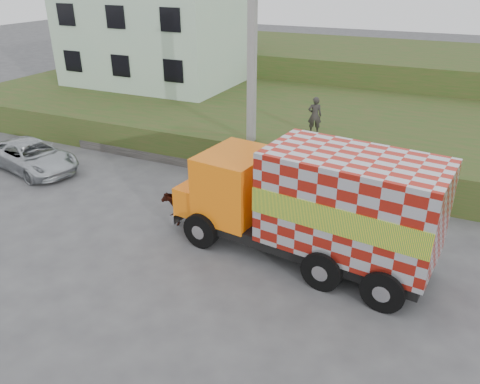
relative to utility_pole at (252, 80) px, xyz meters
The scene contains 10 objects.
ground 6.23m from the utility_pole, 77.74° to the right, with size 120.00×120.00×0.00m, color #474749.
embankment 6.42m from the utility_pole, 79.51° to the left, with size 40.00×12.00×1.50m, color #2A521B.
embankment_far 17.62m from the utility_pole, 86.71° to the left, with size 40.00×12.00×3.00m, color #2A521B.
retaining_strip 4.02m from the utility_pole, 158.20° to the right, with size 16.00×0.50×0.40m, color #595651.
building 13.07m from the utility_pole, 139.97° to the left, with size 10.00×8.00×6.00m, color #B2CEB0.
utility_pole is the anchor object (origin of this frame).
cargo_truck 7.16m from the utility_pole, 50.59° to the right, with size 8.32×3.65×3.60m.
cow 5.92m from the utility_pole, 96.04° to the right, with size 0.66×1.45×1.22m, color black.
suv 10.20m from the utility_pole, 157.47° to the right, with size 2.17×4.70×1.31m, color #A0A4AA.
pedestrian 3.43m from the utility_pole, 44.14° to the left, with size 0.60×0.39×1.64m, color #2B2826.
Camera 1 is at (6.46, -12.63, 8.11)m, focal length 35.00 mm.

